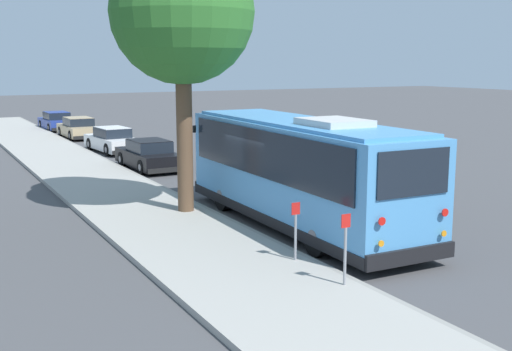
{
  "coord_description": "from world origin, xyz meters",
  "views": [
    {
      "loc": [
        -16.21,
        9.41,
        4.66
      ],
      "look_at": [
        0.44,
        0.43,
        1.3
      ],
      "focal_mm": 45.0,
      "sensor_mm": 36.0,
      "label": 1
    }
  ],
  "objects_px": {
    "parked_sedan_black": "(149,155)",
    "sign_post_near": "(345,249)",
    "parked_sedan_tan": "(78,128)",
    "street_tree": "(181,3)",
    "parked_sedan_blue": "(57,122)",
    "shuttle_bus": "(299,167)",
    "parked_sedan_white": "(112,141)",
    "sign_post_far": "(296,230)"
  },
  "relations": [
    {
      "from": "sign_post_far",
      "to": "shuttle_bus",
      "type": "bearing_deg",
      "value": -33.3
    },
    {
      "from": "shuttle_bus",
      "to": "street_tree",
      "type": "height_order",
      "value": "street_tree"
    },
    {
      "from": "shuttle_bus",
      "to": "parked_sedan_black",
      "type": "relative_size",
      "value": 2.24
    },
    {
      "from": "parked_sedan_blue",
      "to": "sign_post_far",
      "type": "relative_size",
      "value": 3.2
    },
    {
      "from": "sign_post_near",
      "to": "parked_sedan_tan",
      "type": "bearing_deg",
      "value": -2.94
    },
    {
      "from": "parked_sedan_white",
      "to": "parked_sedan_tan",
      "type": "distance_m",
      "value": 7.2
    },
    {
      "from": "parked_sedan_blue",
      "to": "sign_post_near",
      "type": "xyz_separation_m",
      "value": [
        -35.39,
        1.32,
        0.33
      ]
    },
    {
      "from": "parked_sedan_tan",
      "to": "street_tree",
      "type": "height_order",
      "value": "street_tree"
    },
    {
      "from": "parked_sedan_blue",
      "to": "sign_post_far",
      "type": "height_order",
      "value": "sign_post_far"
    },
    {
      "from": "sign_post_near",
      "to": "sign_post_far",
      "type": "height_order",
      "value": "sign_post_near"
    },
    {
      "from": "shuttle_bus",
      "to": "sign_post_near",
      "type": "distance_m",
      "value": 5.44
    },
    {
      "from": "shuttle_bus",
      "to": "parked_sedan_white",
      "type": "height_order",
      "value": "shuttle_bus"
    },
    {
      "from": "parked_sedan_blue",
      "to": "parked_sedan_black",
      "type": "bearing_deg",
      "value": 178.74
    },
    {
      "from": "parked_sedan_white",
      "to": "sign_post_far",
      "type": "xyz_separation_m",
      "value": [
        -20.75,
        1.61,
        0.24
      ]
    },
    {
      "from": "parked_sedan_blue",
      "to": "sign_post_near",
      "type": "bearing_deg",
      "value": 176.0
    },
    {
      "from": "parked_sedan_black",
      "to": "sign_post_far",
      "type": "height_order",
      "value": "sign_post_far"
    },
    {
      "from": "street_tree",
      "to": "parked_sedan_black",
      "type": "bearing_deg",
      "value": -11.96
    },
    {
      "from": "parked_sedan_blue",
      "to": "parked_sedan_white",
      "type": "bearing_deg",
      "value": 179.46
    },
    {
      "from": "shuttle_bus",
      "to": "parked_sedan_tan",
      "type": "height_order",
      "value": "shuttle_bus"
    },
    {
      "from": "parked_sedan_white",
      "to": "street_tree",
      "type": "xyz_separation_m",
      "value": [
        -14.77,
        1.93,
        5.76
      ]
    },
    {
      "from": "parked_sedan_white",
      "to": "sign_post_far",
      "type": "relative_size",
      "value": 3.29
    },
    {
      "from": "parked_sedan_tan",
      "to": "parked_sedan_blue",
      "type": "bearing_deg",
      "value": 1.05
    },
    {
      "from": "street_tree",
      "to": "parked_sedan_blue",
      "type": "bearing_deg",
      "value": -3.41
    },
    {
      "from": "shuttle_bus",
      "to": "parked_sedan_white",
      "type": "relative_size",
      "value": 2.21
    },
    {
      "from": "parked_sedan_tan",
      "to": "sign_post_far",
      "type": "xyz_separation_m",
      "value": [
        -27.95,
        1.53,
        0.25
      ]
    },
    {
      "from": "parked_sedan_blue",
      "to": "sign_post_far",
      "type": "bearing_deg",
      "value": 175.88
    },
    {
      "from": "parked_sedan_black",
      "to": "parked_sedan_blue",
      "type": "distance_m",
      "value": 18.82
    },
    {
      "from": "parked_sedan_blue",
      "to": "sign_post_far",
      "type": "distance_m",
      "value": 33.5
    },
    {
      "from": "shuttle_bus",
      "to": "street_tree",
      "type": "xyz_separation_m",
      "value": [
        2.9,
        2.34,
        4.65
      ]
    },
    {
      "from": "shuttle_bus",
      "to": "parked_sedan_tan",
      "type": "distance_m",
      "value": 24.9
    },
    {
      "from": "parked_sedan_white",
      "to": "street_tree",
      "type": "height_order",
      "value": "street_tree"
    },
    {
      "from": "parked_sedan_black",
      "to": "sign_post_near",
      "type": "bearing_deg",
      "value": 173.66
    },
    {
      "from": "parked_sedan_tan",
      "to": "parked_sedan_blue",
      "type": "xyz_separation_m",
      "value": [
        5.52,
        0.21,
        -0.01
      ]
    },
    {
      "from": "street_tree",
      "to": "sign_post_far",
      "type": "bearing_deg",
      "value": -176.93
    },
    {
      "from": "shuttle_bus",
      "to": "parked_sedan_blue",
      "type": "distance_m",
      "value": 30.42
    },
    {
      "from": "street_tree",
      "to": "sign_post_near",
      "type": "bearing_deg",
      "value": -177.68
    },
    {
      "from": "parked_sedan_black",
      "to": "sign_post_near",
      "type": "relative_size",
      "value": 2.94
    },
    {
      "from": "sign_post_far",
      "to": "parked_sedan_blue",
      "type": "bearing_deg",
      "value": -2.26
    },
    {
      "from": "parked_sedan_tan",
      "to": "parked_sedan_blue",
      "type": "relative_size",
      "value": 1.01
    },
    {
      "from": "parked_sedan_black",
      "to": "street_tree",
      "type": "bearing_deg",
      "value": 166.93
    },
    {
      "from": "street_tree",
      "to": "sign_post_near",
      "type": "relative_size",
      "value": 5.85
    },
    {
      "from": "parked_sedan_black",
      "to": "parked_sedan_blue",
      "type": "bearing_deg",
      "value": -0.51
    }
  ]
}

